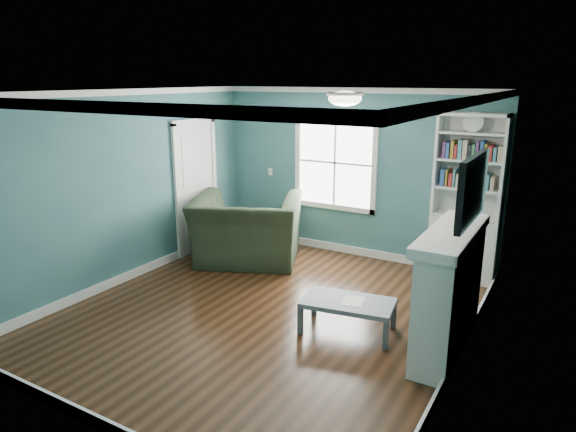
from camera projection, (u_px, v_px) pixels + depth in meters
The scene contains 13 objects.
floor at pixel (267, 312), 6.21m from camera, with size 5.00×5.00×0.00m, color black.
room_walls at pixel (266, 184), 5.79m from camera, with size 5.00×5.00×5.00m.
trim at pixel (266, 213), 5.88m from camera, with size 4.50×5.00×2.60m.
window at pixel (335, 163), 8.05m from camera, with size 1.40×0.06×1.50m.
bookshelf at pixel (466, 215), 7.03m from camera, with size 0.90×0.35×2.31m.
fireplace at pixel (450, 293), 5.20m from camera, with size 0.44×1.58×1.30m.
tv at pixel (473, 189), 4.85m from camera, with size 0.06×1.10×0.65m, color black.
door at pixel (196, 186), 8.17m from camera, with size 0.12×0.98×2.17m.
ceiling_fixture at pixel (345, 97), 5.19m from camera, with size 0.38×0.38×0.15m.
light_switch at pixel (270, 172), 8.69m from camera, with size 0.08×0.01×0.12m, color white.
recliner at pixel (247, 219), 7.75m from camera, with size 1.56×1.01×1.36m, color #1F2D1C.
coffee_table at pixel (348, 305), 5.67m from camera, with size 1.07×0.70×0.36m.
paper_sheet at pixel (353, 301), 5.64m from camera, with size 0.22×0.28×0.00m, color white.
Camera 1 is at (3.07, -4.79, 2.75)m, focal length 32.00 mm.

